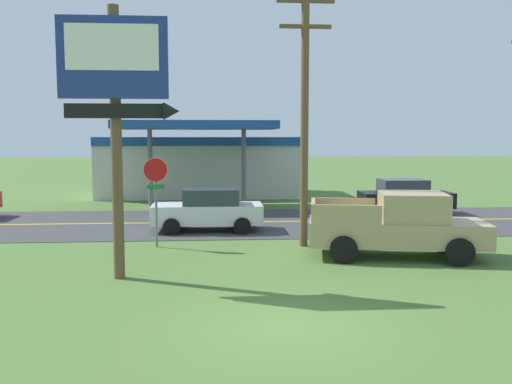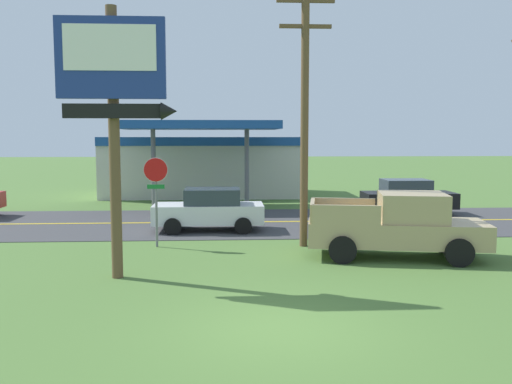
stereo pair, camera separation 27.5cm
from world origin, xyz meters
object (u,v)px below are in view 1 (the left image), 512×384
at_px(stop_sign, 156,186).
at_px(pickup_tan_parked_on_lawn, 399,226).
at_px(car_black_near_lane, 405,196).
at_px(car_white_far_lane, 208,210).
at_px(motel_sign, 117,92).
at_px(gas_station, 200,164).
at_px(utility_pole, 305,109).

height_order(stop_sign, pickup_tan_parked_on_lawn, stop_sign).
distance_m(car_black_near_lane, car_white_far_lane, 9.97).
height_order(motel_sign, pickup_tan_parked_on_lawn, motel_sign).
xyz_separation_m(stop_sign, gas_station, (1.01, 16.12, -0.08)).
height_order(utility_pole, car_black_near_lane, utility_pole).
bearing_deg(utility_pole, motel_sign, -143.47).
relative_size(pickup_tan_parked_on_lawn, car_white_far_lane, 1.30).
bearing_deg(car_white_far_lane, motel_sign, -106.66).
bearing_deg(car_white_far_lane, gas_station, 92.83).
xyz_separation_m(motel_sign, pickup_tan_parked_on_lawn, (7.90, 2.02, -3.76)).
relative_size(stop_sign, car_white_far_lane, 0.70).
height_order(stop_sign, car_black_near_lane, stop_sign).
xyz_separation_m(gas_station, car_white_far_lane, (0.65, -13.08, -1.11)).
xyz_separation_m(motel_sign, utility_pole, (5.32, 3.94, -0.21)).
distance_m(stop_sign, car_black_near_lane, 12.93).
bearing_deg(car_white_far_lane, stop_sign, -118.58).
bearing_deg(car_black_near_lane, pickup_tan_parked_on_lawn, -110.27).
distance_m(utility_pole, pickup_tan_parked_on_lawn, 4.79).
distance_m(gas_station, pickup_tan_parked_on_lawn, 19.29).
distance_m(utility_pole, car_white_far_lane, 5.81).
bearing_deg(stop_sign, gas_station, 86.43).
relative_size(utility_pole, pickup_tan_parked_on_lawn, 1.54).
height_order(motel_sign, car_white_far_lane, motel_sign).
relative_size(utility_pole, car_black_near_lane, 2.01).
bearing_deg(utility_pole, stop_sign, 178.58).
bearing_deg(pickup_tan_parked_on_lawn, car_black_near_lane, 69.73).
distance_m(gas_station, car_black_near_lane, 13.39).
height_order(motel_sign, stop_sign, motel_sign).
bearing_deg(gas_station, motel_sign, -94.18).
bearing_deg(car_white_far_lane, pickup_tan_parked_on_lawn, -41.33).
xyz_separation_m(motel_sign, car_black_near_lane, (11.25, 11.10, -3.89)).
relative_size(pickup_tan_parked_on_lawn, car_black_near_lane, 1.30).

